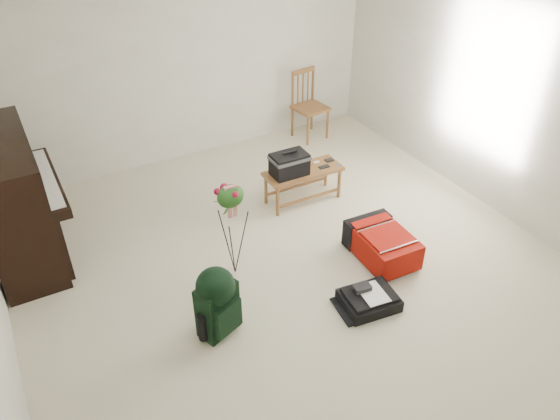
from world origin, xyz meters
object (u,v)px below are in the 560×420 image
dining_chair (309,106)px  red_suitcase (379,241)px  piano (15,203)px  black_duffel (369,299)px  flower_stand (233,231)px  green_backpack (217,299)px  bench (294,166)px

dining_chair → red_suitcase: size_ratio=1.28×
piano → red_suitcase: bearing=-29.6°
black_duffel → flower_stand: (-0.86, 0.99, 0.42)m
black_duffel → piano: bearing=145.1°
green_backpack → flower_stand: 0.77m
dining_chair → black_duffel: size_ratio=1.77×
red_suitcase → black_duffel: (-0.52, -0.54, -0.09)m
dining_chair → red_suitcase: 2.69m
dining_chair → flower_stand: 3.00m
bench → flower_stand: bearing=-144.2°
flower_stand → green_backpack: bearing=-121.6°
flower_stand → dining_chair: bearing=48.5°
red_suitcase → black_duffel: 0.75m
piano → flower_stand: bearing=-37.4°
dining_chair → black_duffel: 3.38m
piano → flower_stand: (1.68, -1.28, -0.10)m
piano → bench: (2.77, -0.52, -0.12)m
flower_stand → bench: bearing=38.5°
dining_chair → green_backpack: size_ratio=1.40×
dining_chair → green_backpack: bearing=-140.3°
dining_chair → piano: bearing=-174.8°
black_duffel → flower_stand: 1.38m
bench → red_suitcase: size_ratio=1.23×
bench → green_backpack: bench is taller
dining_chair → green_backpack: (-2.56, -2.74, -0.09)m
green_backpack → red_suitcase: bearing=-15.5°
piano → dining_chair: bearing=12.4°
red_suitcase → green_backpack: size_ratio=1.09×
piano → green_backpack: size_ratio=2.26×
black_duffel → green_backpack: (-1.29, 0.37, 0.29)m
dining_chair → flower_stand: bearing=-142.2°
bench → black_duffel: 1.81m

